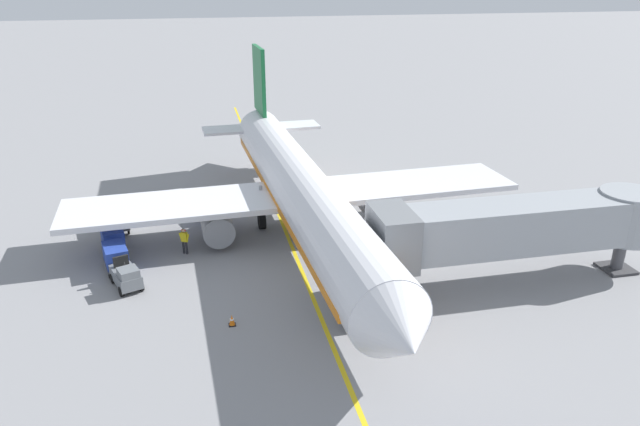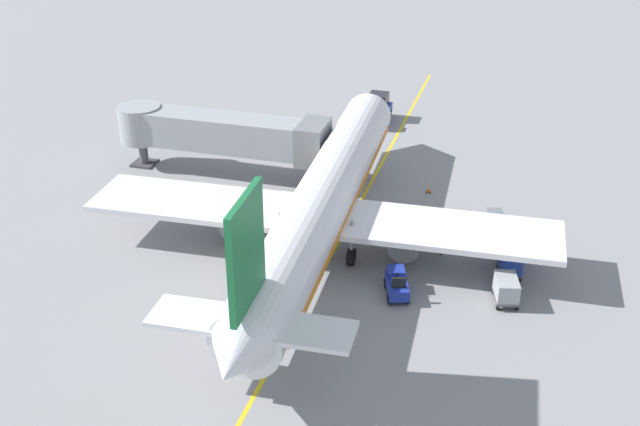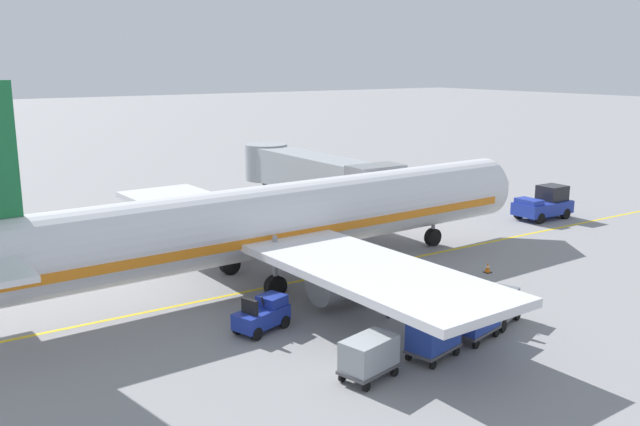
% 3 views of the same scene
% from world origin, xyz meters
% --- Properties ---
extents(ground_plane, '(400.00, 400.00, 0.00)m').
position_xyz_m(ground_plane, '(0.00, 0.00, 0.00)').
color(ground_plane, gray).
extents(gate_lead_in_line, '(0.24, 80.00, 0.01)m').
position_xyz_m(gate_lead_in_line, '(0.00, 0.00, 0.00)').
color(gate_lead_in_line, gold).
rests_on(gate_lead_in_line, ground).
extents(parked_airliner, '(30.20, 37.31, 10.63)m').
position_xyz_m(parked_airliner, '(-0.88, 1.25, 3.19)').
color(parked_airliner, silver).
rests_on(parked_airliner, ground).
extents(jet_bridge, '(16.80, 3.50, 4.98)m').
position_xyz_m(jet_bridge, '(-11.49, 10.22, 3.46)').
color(jet_bridge, '#93999E').
rests_on(jet_bridge, ground).
extents(baggage_tug_lead, '(2.01, 2.76, 1.62)m').
position_xyz_m(baggage_tug_lead, '(9.91, 6.20, 0.71)').
color(baggage_tug_lead, slate).
rests_on(baggage_tug_lead, ground).
extents(baggage_tug_trailing, '(1.93, 2.75, 1.62)m').
position_xyz_m(baggage_tug_trailing, '(4.91, -2.98, 0.71)').
color(baggage_tug_trailing, '#1E339E').
rests_on(baggage_tug_trailing, ground).
extents(baggage_cart_front, '(1.77, 2.98, 1.58)m').
position_xyz_m(baggage_cart_front, '(10.64, 3.93, 0.95)').
color(baggage_cart_front, '#4C4C51').
rests_on(baggage_cart_front, ground).
extents(baggage_cart_second_in_train, '(1.77, 2.98, 1.58)m').
position_xyz_m(baggage_cart_second_in_train, '(11.08, 1.18, 0.95)').
color(baggage_cart_second_in_train, '#4C4C51').
rests_on(baggage_cart_second_in_train, ground).
extents(baggage_cart_third_in_train, '(1.77, 2.98, 1.58)m').
position_xyz_m(baggage_cart_third_in_train, '(11.12, -2.01, 0.95)').
color(baggage_cart_third_in_train, '#4C4C51').
rests_on(baggage_cart_third_in_train, ground).
extents(ground_crew_wing_walker, '(0.67, 0.44, 1.69)m').
position_xyz_m(ground_crew_wing_walker, '(6.68, 2.51, 0.95)').
color(ground_crew_wing_walker, '#232328').
rests_on(ground_crew_wing_walker, ground).
extents(safety_cone_nose_left, '(0.36, 0.36, 0.59)m').
position_xyz_m(safety_cone_nose_left, '(4.49, 11.33, 0.29)').
color(safety_cone_nose_left, black).
rests_on(safety_cone_nose_left, ground).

